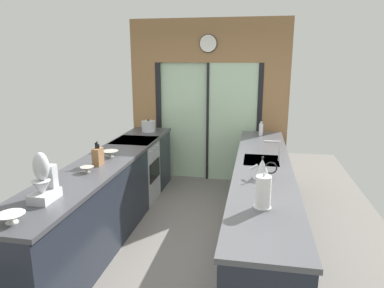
# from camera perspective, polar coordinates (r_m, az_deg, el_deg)

# --- Properties ---
(ground_plane) EXTENTS (5.04, 7.60, 0.02)m
(ground_plane) POSITION_cam_1_polar(r_m,az_deg,el_deg) (4.62, -0.74, -12.97)
(ground_plane) COLOR slate
(back_wall_unit) EXTENTS (2.64, 0.12, 2.70)m
(back_wall_unit) POSITION_cam_1_polar(r_m,az_deg,el_deg) (5.93, 2.65, 8.50)
(back_wall_unit) COLOR olive
(back_wall_unit) RESTS_ON ground_plane
(left_counter_run) EXTENTS (0.62, 3.80, 0.92)m
(left_counter_run) POSITION_cam_1_polar(r_m,az_deg,el_deg) (4.28, -14.20, -8.69)
(left_counter_run) COLOR #1E232D
(left_counter_run) RESTS_ON ground_plane
(right_counter_run) EXTENTS (0.62, 3.80, 0.92)m
(right_counter_run) POSITION_cam_1_polar(r_m,az_deg,el_deg) (4.08, 11.21, -9.72)
(right_counter_run) COLOR #1E232D
(right_counter_run) RESTS_ON ground_plane
(sink_faucet) EXTENTS (0.19, 0.02, 0.24)m
(sink_faucet) POSITION_cam_1_polar(r_m,az_deg,el_deg) (4.12, 13.60, -0.52)
(sink_faucet) COLOR #B7BABC
(sink_faucet) RESTS_ON right_counter_run
(oven_range) EXTENTS (0.60, 0.60, 0.92)m
(oven_range) POSITION_cam_1_polar(r_m,az_deg,el_deg) (5.26, -9.14, -4.29)
(oven_range) COLOR #B7BABC
(oven_range) RESTS_ON ground_plane
(mixing_bowl_near) EXTENTS (0.20, 0.20, 0.07)m
(mixing_bowl_near) POSITION_cam_1_polar(r_m,az_deg,el_deg) (2.88, -27.32, -10.63)
(mixing_bowl_near) COLOR silver
(mixing_bowl_near) RESTS_ON left_counter_run
(mixing_bowl_mid) EXTENTS (0.14, 0.14, 0.06)m
(mixing_bowl_mid) POSITION_cam_1_polar(r_m,az_deg,el_deg) (3.79, -16.70, -3.97)
(mixing_bowl_mid) COLOR gray
(mixing_bowl_mid) RESTS_ON left_counter_run
(mixing_bowl_far) EXTENTS (0.19, 0.19, 0.08)m
(mixing_bowl_far) POSITION_cam_1_polar(r_m,az_deg,el_deg) (4.31, -13.15, -1.53)
(mixing_bowl_far) COLOR gray
(mixing_bowl_far) RESTS_ON left_counter_run
(knife_block) EXTENTS (0.08, 0.14, 0.27)m
(knife_block) POSITION_cam_1_polar(r_m,az_deg,el_deg) (4.00, -15.08, -1.97)
(knife_block) COLOR brown
(knife_block) RESTS_ON left_counter_run
(stand_mixer) EXTENTS (0.17, 0.27, 0.42)m
(stand_mixer) POSITION_cam_1_polar(r_m,az_deg,el_deg) (3.15, -23.01, -5.73)
(stand_mixer) COLOR #B7BABC
(stand_mixer) RESTS_ON left_counter_run
(stock_pot) EXTENTS (0.23, 0.23, 0.20)m
(stock_pot) POSITION_cam_1_polar(r_m,az_deg,el_deg) (5.68, -7.09, 2.90)
(stock_pot) COLOR #B7BABC
(stock_pot) RESTS_ON left_counter_run
(kettle) EXTENTS (0.27, 0.18, 0.22)m
(kettle) POSITION_cam_1_polar(r_m,az_deg,el_deg) (3.52, 11.38, -3.90)
(kettle) COLOR #B7BABC
(kettle) RESTS_ON right_counter_run
(soap_bottle) EXTENTS (0.06, 0.06, 0.24)m
(soap_bottle) POSITION_cam_1_polar(r_m,az_deg,el_deg) (5.45, 11.17, 2.41)
(soap_bottle) COLOR silver
(soap_bottle) RESTS_ON right_counter_run
(paper_towel_roll) EXTENTS (0.14, 0.14, 0.29)m
(paper_towel_roll) POSITION_cam_1_polar(r_m,az_deg,el_deg) (2.82, 11.50, -7.73)
(paper_towel_roll) COLOR #B7BABC
(paper_towel_roll) RESTS_ON right_counter_run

